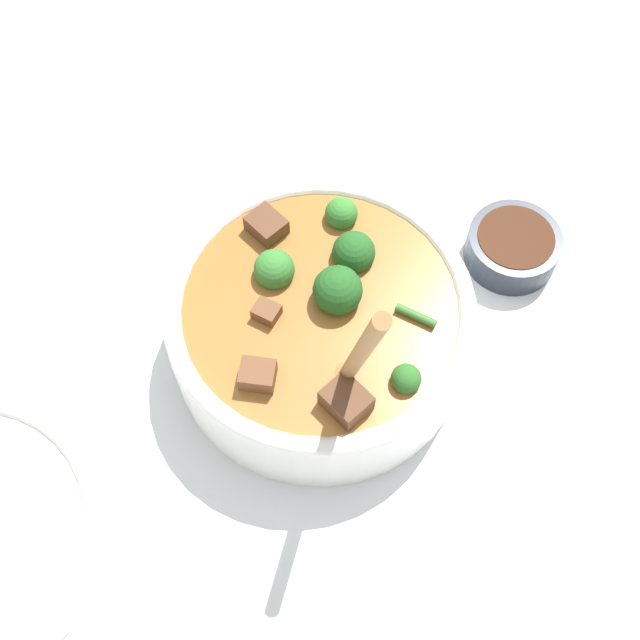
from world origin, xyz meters
TOP-DOWN VIEW (x-y plane):
  - ground_plane at (0.00, 0.00)m, footprint 4.00×4.00m
  - stew_bowl at (-0.00, -0.00)m, footprint 0.26×0.26m
  - condiment_bowl at (0.01, -0.21)m, footprint 0.09×0.09m

SIDE VIEW (x-z plane):
  - ground_plane at x=0.00m, z-range 0.00..0.00m
  - condiment_bowl at x=0.01m, z-range 0.00..0.04m
  - stew_bowl at x=0.00m, z-range -0.08..0.18m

